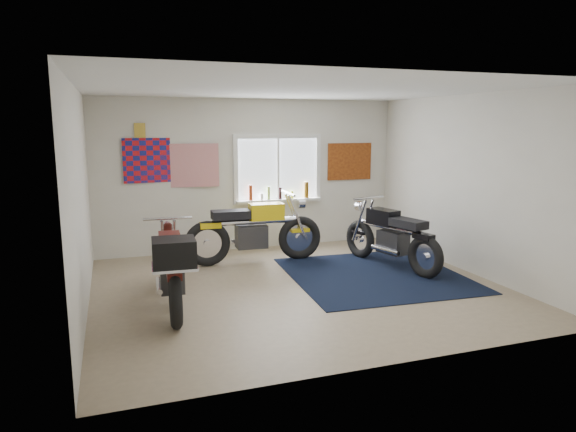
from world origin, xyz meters
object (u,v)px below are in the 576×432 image
object	(u,v)px
black_chrome_bike	(391,238)
navy_rug	(375,275)
yellow_triumph	(254,232)
maroon_tourer	(172,268)

from	to	relation	value
black_chrome_bike	navy_rug	bearing A→B (deg)	112.02
navy_rug	black_chrome_bike	world-z (taller)	black_chrome_bike
black_chrome_bike	yellow_triumph	bearing A→B (deg)	49.11
black_chrome_bike	maroon_tourer	distance (m)	3.63
yellow_triumph	black_chrome_bike	world-z (taller)	yellow_triumph
navy_rug	yellow_triumph	bearing A→B (deg)	139.20
black_chrome_bike	maroon_tourer	world-z (taller)	black_chrome_bike
yellow_triumph	black_chrome_bike	size ratio (longest dim) A/B	1.12
maroon_tourer	yellow_triumph	bearing A→B (deg)	-35.79
navy_rug	maroon_tourer	world-z (taller)	maroon_tourer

